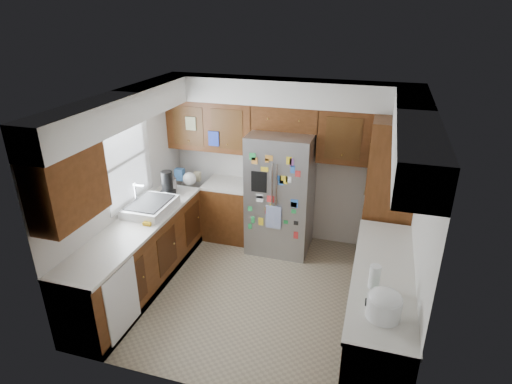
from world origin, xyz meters
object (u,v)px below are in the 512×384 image
at_px(pantry, 389,196).
at_px(paper_towel, 375,277).
at_px(fridge, 281,193).
at_px(rice_cooker, 384,304).

xyz_separation_m(pantry, paper_towel, (-0.10, -1.91, -0.03)).
height_order(fridge, rice_cooker, fridge).
xyz_separation_m(fridge, rice_cooker, (1.50, -2.38, 0.16)).
bearing_deg(fridge, paper_towel, -54.47).
bearing_deg(rice_cooker, paper_towel, 103.14).
relative_size(rice_cooker, paper_towel, 1.29).
height_order(rice_cooker, paper_towel, rice_cooker).
xyz_separation_m(rice_cooker, paper_towel, (-0.10, 0.42, -0.02)).
bearing_deg(pantry, paper_towel, -92.93).
xyz_separation_m(pantry, rice_cooker, (-0.00, -2.33, -0.02)).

